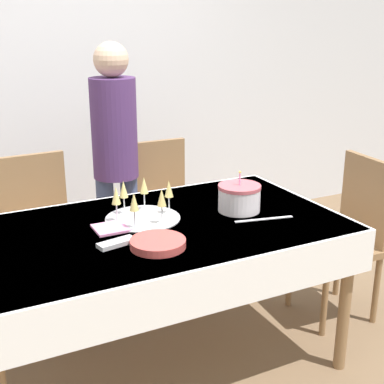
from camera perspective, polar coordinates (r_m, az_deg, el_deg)
name	(u,v)px	position (r m, az deg, el deg)	size (l,w,h in m)	color
ground_plane	(160,364)	(2.93, -3.43, -17.87)	(12.00, 12.00, 0.00)	brown
wall_back	(58,71)	(4.09, -14.12, 12.42)	(8.00, 0.05, 2.70)	silver
dining_table	(157,245)	(2.59, -3.71, -5.67)	(1.78, 1.02, 0.78)	white
dining_chair_far_left	(40,230)	(3.28, -15.90, -3.88)	(0.44, 0.44, 0.96)	olive
dining_chair_far_right	(163,209)	(3.50, -3.09, -1.81)	(0.43, 0.43, 0.96)	olive
dining_chair_right_end	(348,231)	(3.27, 16.30, -4.00)	(0.45, 0.45, 0.96)	olive
birthday_cake	(240,198)	(2.72, 5.10, -0.64)	(0.22, 0.22, 0.21)	white
champagne_tray	(142,205)	(2.61, -5.35, -1.37)	(0.37, 0.37, 0.18)	silver
plate_stack_main	(158,243)	(2.31, -3.66, -5.49)	(0.24, 0.24, 0.03)	#CC4C47
cake_knife	(264,219)	(2.64, 7.68, -2.89)	(0.30, 0.08, 0.00)	silver
fork_pile	(117,243)	(2.35, -8.05, -5.40)	(0.18, 0.09, 0.02)	silver
napkin_pile	(110,228)	(2.53, -8.69, -3.84)	(0.15, 0.15, 0.01)	pink
person_standing	(115,148)	(3.34, -8.21, 4.69)	(0.28, 0.28, 1.59)	#3F4C72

